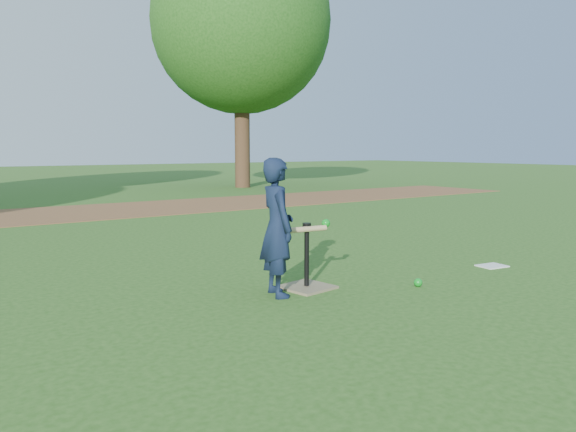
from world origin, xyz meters
TOP-DOWN VIEW (x-y plane):
  - ground at (0.00, 0.00)m, footprint 80.00×80.00m
  - dirt_strip at (0.00, 7.50)m, footprint 24.00×3.00m
  - child at (-0.33, -0.10)m, footprint 0.39×0.50m
  - wiffle_ball_ground at (0.93, -0.61)m, footprint 0.08×0.08m
  - clipboard at (2.30, -0.46)m, footprint 0.33×0.27m
  - batting_tee at (0.04, -0.05)m, footprint 0.49×0.49m
  - swing_action at (-0.05, -0.08)m, footprint 0.70×0.13m
  - tree_right at (6.50, 12.00)m, footprint 5.80×5.80m

SIDE VIEW (x-z plane):
  - ground at x=0.00m, z-range 0.00..0.00m
  - dirt_strip at x=0.00m, z-range 0.00..0.01m
  - clipboard at x=2.30m, z-range 0.00..0.01m
  - wiffle_ball_ground at x=0.93m, z-range 0.00..0.08m
  - batting_tee at x=0.04m, z-range -0.20..0.42m
  - swing_action at x=-0.05m, z-range 0.52..0.63m
  - child at x=-0.33m, z-range 0.00..1.22m
  - tree_right at x=6.50m, z-range 1.19..9.39m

